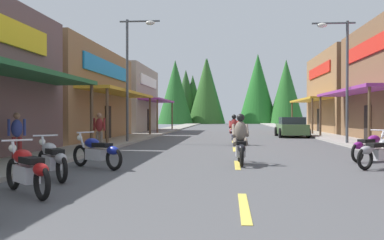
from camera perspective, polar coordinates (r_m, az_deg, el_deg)
The scene contains 20 objects.
ground at distance 32.03m, azimuth 5.38°, elevation -2.20°, with size 10.71×94.99×0.10m, color #4C4C4F.
sidewalk_left at distance 32.64m, azimuth -6.16°, elevation -1.96°, with size 2.34×94.99×0.12m, color gray.
sidewalk_right at distance 32.73m, azimuth 16.88°, elevation -1.97°, with size 2.34×94.99×0.12m, color #9E9991.
centerline_dashes at distance 34.58m, azimuth 5.35°, elevation -1.90°, with size 0.16×69.27×0.01m.
storefront_left_middle at distance 27.95m, azimuth -17.17°, elevation 3.22°, with size 7.99×12.95×5.60m.
storefront_left_far at distance 40.87m, azimuth -10.80°, elevation 2.64°, with size 9.12×10.63×5.95m.
storefront_right_far at distance 40.60m, azimuth 21.45°, elevation 3.35°, with size 9.01×12.34×6.98m.
streetlamp_left at distance 23.68m, azimuth -7.82°, elevation 7.42°, with size 2.18×0.30×6.70m.
streetlamp_right at distance 23.40m, azimuth 19.07°, elevation 6.97°, with size 2.18×0.30×6.34m.
motorcycle_parked_right_4 at distance 13.44m, azimuth 23.80°, elevation -3.83°, with size 1.80×1.33×1.04m.
motorcycle_parked_right_5 at distance 15.39m, azimuth 22.52°, elevation -3.26°, with size 1.68×1.48×1.04m.
motorcycle_parked_left_1 at distance 8.80m, azimuth -21.00°, elevation -6.13°, with size 1.60×1.56×1.04m.
motorcycle_parked_left_2 at distance 10.74m, azimuth -18.05°, elevation -4.91°, with size 1.44×1.71×1.04m.
motorcycle_parked_left_3 at distance 12.61m, azimuth -12.45°, elevation -4.08°, with size 1.84×1.27×1.04m.
rider_cruising_lead at distance 13.38m, azimuth 6.44°, elevation -3.09°, with size 0.60×2.14×1.57m.
rider_cruising_trailing at distance 22.11m, azimuth 5.58°, elevation -1.63°, with size 0.60×2.14×1.57m.
pedestrian_by_shop at distance 19.14m, azimuth -12.17°, elevation -1.13°, with size 0.56×0.32×1.63m.
pedestrian_waiting at distance 15.18m, azimuth -22.18°, elevation -1.65°, with size 0.49×0.42×1.61m.
parked_car_curbside at distance 31.18m, azimuth 13.06°, elevation -0.94°, with size 2.09×4.32×1.40m.
treeline_backdrop at distance 80.84m, azimuth 3.96°, elevation 3.75°, with size 26.63×12.48×13.22m.
Camera 1 is at (-0.25, 0.50, 1.51)m, focal length 40.29 mm.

